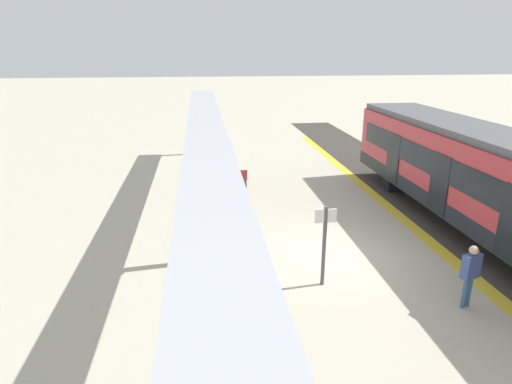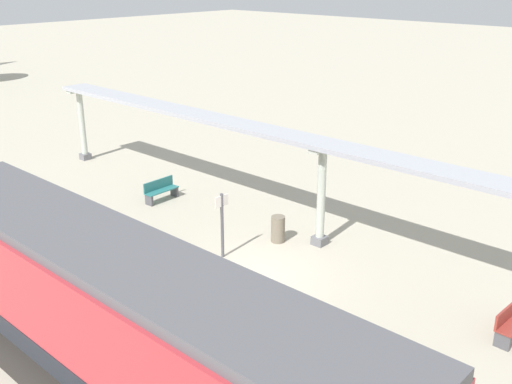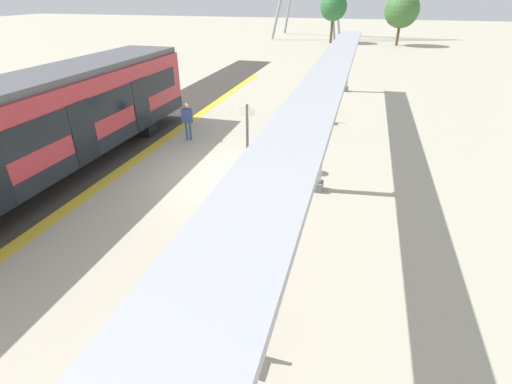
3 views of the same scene
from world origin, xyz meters
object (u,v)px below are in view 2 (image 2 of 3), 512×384
(canopy_pillar_second, at_px, (321,196))
(passenger_waiting_near_edge, at_px, (113,246))
(train_near_carriage, at_px, (117,315))
(bench_near_end, at_px, (161,190))
(bench_mid_platform, at_px, (512,321))
(trash_bin, at_px, (278,229))
(platform_info_sign, at_px, (222,219))
(canopy_pillar_third, at_px, (82,124))

(canopy_pillar_second, bearing_deg, passenger_waiting_near_edge, 151.79)
(train_near_carriage, distance_m, bench_near_end, 11.68)
(bench_near_end, distance_m, bench_mid_platform, 14.14)
(passenger_waiting_near_edge, bearing_deg, trash_bin, -21.12)
(platform_info_sign, bearing_deg, trash_bin, -14.57)
(train_near_carriage, xyz_separation_m, canopy_pillar_third, (8.93, 15.58, -0.08))
(platform_info_sign, bearing_deg, train_near_carriage, -153.77)
(trash_bin, distance_m, platform_info_sign, 2.35)
(platform_info_sign, height_order, passenger_waiting_near_edge, platform_info_sign)
(canopy_pillar_third, relative_size, bench_near_end, 2.28)
(canopy_pillar_third, xyz_separation_m, trash_bin, (-0.77, -13.15, -1.30))
(bench_mid_platform, relative_size, trash_bin, 1.64)
(canopy_pillar_third, relative_size, passenger_waiting_near_edge, 2.13)
(bench_mid_platform, xyz_separation_m, passenger_waiting_near_edge, (-4.97, 10.13, 0.57))
(train_near_carriage, height_order, bench_near_end, train_near_carriage)
(bench_near_end, xyz_separation_m, passenger_waiting_near_edge, (-5.02, -4.01, 0.57))
(canopy_pillar_second, xyz_separation_m, canopy_pillar_third, (0.00, 14.36, 0.00))
(platform_info_sign, bearing_deg, canopy_pillar_second, -31.29)
(bench_mid_platform, relative_size, platform_info_sign, 0.69)
(train_near_carriage, xyz_separation_m, bench_mid_platform, (7.87, -5.67, -1.39))
(canopy_pillar_second, bearing_deg, bench_mid_platform, -98.73)
(train_near_carriage, relative_size, canopy_pillar_second, 4.19)
(canopy_pillar_third, height_order, bench_near_end, canopy_pillar_third)
(bench_near_end, xyz_separation_m, trash_bin, (0.24, -6.05, 0.02))
(trash_bin, relative_size, passenger_waiting_near_edge, 0.57)
(train_near_carriage, distance_m, canopy_pillar_third, 17.96)
(canopy_pillar_second, xyz_separation_m, trash_bin, (-0.77, 1.20, -1.30))
(canopy_pillar_second, xyz_separation_m, bench_near_end, (-1.01, 7.25, -1.31))
(canopy_pillar_second, distance_m, bench_mid_platform, 7.10)
(train_near_carriage, relative_size, trash_bin, 15.71)
(passenger_waiting_near_edge, bearing_deg, platform_info_sign, -25.23)
(bench_mid_platform, distance_m, trash_bin, 8.10)
(bench_near_end, xyz_separation_m, platform_info_sign, (-1.87, -5.50, 0.89))
(bench_mid_platform, height_order, trash_bin, trash_bin)
(trash_bin, height_order, platform_info_sign, platform_info_sign)
(passenger_waiting_near_edge, bearing_deg, canopy_pillar_third, 61.53)
(canopy_pillar_third, xyz_separation_m, bench_near_end, (-1.01, -7.11, -1.31))
(bench_mid_platform, bearing_deg, passenger_waiting_near_edge, 116.14)
(bench_near_end, height_order, bench_mid_platform, same)
(passenger_waiting_near_edge, bearing_deg, bench_mid_platform, -63.86)
(canopy_pillar_third, bearing_deg, platform_info_sign, -102.89)
(train_near_carriage, xyz_separation_m, passenger_waiting_near_edge, (2.90, 4.46, -0.82))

